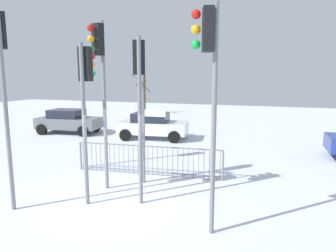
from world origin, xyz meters
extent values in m
plane|color=silver|center=(0.00, 0.00, 0.00)|extent=(60.00, 60.00, 0.00)
cylinder|color=slate|center=(-0.72, 1.00, 2.55)|extent=(0.11, 0.11, 5.11)
cube|color=black|center=(-0.78, 0.85, 4.56)|extent=(0.38, 0.32, 0.90)
sphere|color=red|center=(-0.87, 0.61, 4.86)|extent=(0.20, 0.20, 0.20)
sphere|color=orange|center=(-0.87, 0.61, 4.56)|extent=(0.20, 0.20, 0.20)
sphere|color=green|center=(-0.87, 0.61, 4.26)|extent=(0.20, 0.20, 0.20)
cylinder|color=slate|center=(2.94, -0.74, 2.50)|extent=(0.11, 0.11, 5.01)
cube|color=black|center=(2.79, -0.79, 4.46)|extent=(0.31, 0.37, 0.90)
sphere|color=red|center=(2.55, -0.87, 4.76)|extent=(0.20, 0.20, 0.20)
sphere|color=orange|center=(2.55, -0.87, 4.46)|extent=(0.20, 0.20, 0.20)
sphere|color=green|center=(2.55, -0.87, 4.16)|extent=(0.20, 0.20, 0.20)
cylinder|color=slate|center=(-2.66, 2.79, 2.22)|extent=(0.11, 0.11, 4.45)
cube|color=black|center=(-2.50, 2.82, 3.90)|extent=(0.28, 0.36, 0.90)
sphere|color=red|center=(-2.25, 2.87, 4.20)|extent=(0.20, 0.20, 0.20)
sphere|color=orange|center=(-2.25, 2.87, 3.90)|extent=(0.20, 0.20, 0.20)
sphere|color=green|center=(-2.25, 2.87, 3.60)|extent=(0.20, 0.20, 0.20)
cylinder|color=slate|center=(-0.63, -0.25, 2.19)|extent=(0.11, 0.11, 4.38)
cube|color=black|center=(-0.63, -0.08, 3.83)|extent=(0.32, 0.22, 0.90)
sphere|color=red|center=(-0.62, 0.17, 4.13)|extent=(0.20, 0.20, 0.20)
sphere|color=orange|center=(-0.62, 0.17, 3.83)|extent=(0.20, 0.20, 0.20)
sphere|color=green|center=(-0.62, 0.17, 3.53)|extent=(0.20, 0.20, 0.20)
cylinder|color=slate|center=(0.76, 0.28, 2.27)|extent=(0.11, 0.11, 4.55)
cube|color=black|center=(0.69, 0.43, 4.00)|extent=(0.38, 0.34, 0.90)
sphere|color=red|center=(0.58, 0.65, 4.30)|extent=(0.20, 0.20, 0.20)
sphere|color=orange|center=(0.58, 0.65, 4.00)|extent=(0.20, 0.20, 0.20)
sphere|color=green|center=(0.58, 0.65, 3.70)|extent=(0.20, 0.20, 0.20)
cylinder|color=slate|center=(-2.29, -1.19, 2.59)|extent=(0.11, 0.11, 5.19)
sphere|color=orange|center=(-2.58, -0.90, 4.64)|extent=(0.20, 0.20, 0.20)
sphere|color=green|center=(-2.58, -0.90, 4.34)|extent=(0.20, 0.20, 0.20)
cylinder|color=slate|center=(0.18, 1.87, 1.35)|extent=(0.09, 0.09, 2.69)
cube|color=white|center=(0.58, 1.89, 2.34)|extent=(0.70, 0.06, 0.22)
cube|color=slate|center=(-0.01, 2.65, 1.05)|extent=(5.29, 0.48, 0.04)
cube|color=slate|center=(-0.01, 2.65, 0.12)|extent=(5.29, 0.48, 0.04)
cylinder|color=slate|center=(-2.56, 2.44, 0.53)|extent=(0.02, 0.02, 1.05)
cylinder|color=slate|center=(-2.38, 2.46, 0.53)|extent=(0.02, 0.02, 1.05)
cylinder|color=slate|center=(-2.20, 2.47, 0.53)|extent=(0.02, 0.02, 1.05)
cylinder|color=slate|center=(-2.01, 2.49, 0.53)|extent=(0.02, 0.02, 1.05)
cylinder|color=slate|center=(-1.83, 2.50, 0.53)|extent=(0.02, 0.02, 1.05)
cylinder|color=slate|center=(-1.65, 2.52, 0.53)|extent=(0.02, 0.02, 1.05)
cylinder|color=slate|center=(-1.47, 2.53, 0.53)|extent=(0.02, 0.02, 1.05)
cylinder|color=slate|center=(-1.28, 2.55, 0.53)|extent=(0.02, 0.02, 1.05)
cylinder|color=slate|center=(-1.10, 2.56, 0.53)|extent=(0.02, 0.02, 1.05)
cylinder|color=slate|center=(-0.92, 2.58, 0.53)|extent=(0.02, 0.02, 1.05)
cylinder|color=slate|center=(-0.74, 2.59, 0.53)|extent=(0.02, 0.02, 1.05)
cylinder|color=slate|center=(-0.56, 2.61, 0.53)|extent=(0.02, 0.02, 1.05)
cylinder|color=slate|center=(-0.37, 2.62, 0.53)|extent=(0.02, 0.02, 1.05)
cylinder|color=slate|center=(-0.19, 2.64, 0.53)|extent=(0.02, 0.02, 1.05)
cylinder|color=slate|center=(-0.01, 2.65, 0.53)|extent=(0.02, 0.02, 1.05)
cylinder|color=slate|center=(0.17, 2.67, 0.53)|extent=(0.02, 0.02, 1.05)
cylinder|color=slate|center=(0.36, 2.69, 0.53)|extent=(0.02, 0.02, 1.05)
cylinder|color=slate|center=(0.54, 2.70, 0.53)|extent=(0.02, 0.02, 1.05)
cylinder|color=slate|center=(0.72, 2.72, 0.53)|extent=(0.02, 0.02, 1.05)
cylinder|color=slate|center=(0.90, 2.73, 0.53)|extent=(0.02, 0.02, 1.05)
cylinder|color=slate|center=(1.08, 2.75, 0.53)|extent=(0.02, 0.02, 1.05)
cylinder|color=slate|center=(1.27, 2.76, 0.53)|extent=(0.02, 0.02, 1.05)
cylinder|color=slate|center=(1.45, 2.78, 0.53)|extent=(0.02, 0.02, 1.05)
cylinder|color=slate|center=(1.63, 2.79, 0.53)|extent=(0.02, 0.02, 1.05)
cylinder|color=slate|center=(1.81, 2.81, 0.53)|extent=(0.02, 0.02, 1.05)
cylinder|color=slate|center=(1.99, 2.82, 0.53)|extent=(0.02, 0.02, 1.05)
cylinder|color=slate|center=(2.18, 2.84, 0.53)|extent=(0.02, 0.02, 1.05)
cylinder|color=slate|center=(2.36, 2.85, 0.53)|extent=(0.02, 0.02, 1.05)
cylinder|color=slate|center=(2.54, 2.87, 0.53)|extent=(0.02, 0.02, 1.05)
cylinder|color=slate|center=(-2.65, 2.43, 0.53)|extent=(0.06, 0.06, 1.05)
cylinder|color=slate|center=(2.63, 2.88, 0.53)|extent=(0.06, 0.06, 1.05)
cube|color=slate|center=(-7.70, 8.64, 0.65)|extent=(3.97, 2.13, 0.65)
cube|color=#1E232D|center=(-7.85, 8.62, 1.20)|extent=(2.06, 1.71, 0.55)
cylinder|color=black|center=(-6.46, 9.64, 0.32)|extent=(0.66, 0.29, 0.64)
cylinder|color=black|center=(-6.26, 7.95, 0.32)|extent=(0.66, 0.29, 0.64)
cylinder|color=black|center=(-9.14, 9.32, 0.32)|extent=(0.66, 0.29, 0.64)
cylinder|color=black|center=(-8.94, 7.63, 0.32)|extent=(0.66, 0.29, 0.64)
cube|color=silver|center=(-2.17, 8.70, 0.65)|extent=(3.98, 2.15, 0.65)
cube|color=#1E232D|center=(-2.32, 8.68, 1.20)|extent=(2.07, 1.72, 0.55)
cylinder|color=black|center=(-0.93, 9.71, 0.32)|extent=(0.66, 0.30, 0.64)
cylinder|color=black|center=(-0.73, 8.02, 0.32)|extent=(0.66, 0.30, 0.64)
cylinder|color=black|center=(-3.61, 9.38, 0.32)|extent=(0.66, 0.30, 0.64)
cylinder|color=black|center=(-3.41, 7.70, 0.32)|extent=(0.66, 0.30, 0.64)
cylinder|color=black|center=(6.95, 8.30, 0.32)|extent=(0.65, 0.24, 0.64)
cylinder|color=#473828|center=(-7.10, 19.07, 1.80)|extent=(0.21, 0.21, 3.60)
cylinder|color=#473828|center=(-7.66, 19.04, 3.39)|extent=(0.13, 1.18, 1.68)
cylinder|color=#473828|center=(-7.41, 18.25, 3.21)|extent=(1.71, 0.71, 0.97)
cylinder|color=#473828|center=(-7.28, 19.25, 2.58)|extent=(0.45, 0.45, 0.93)
cylinder|color=#473828|center=(-6.85, 18.72, 2.48)|extent=(0.78, 0.59, 1.00)
camera|label=1|loc=(4.12, -7.28, 3.54)|focal=33.21mm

